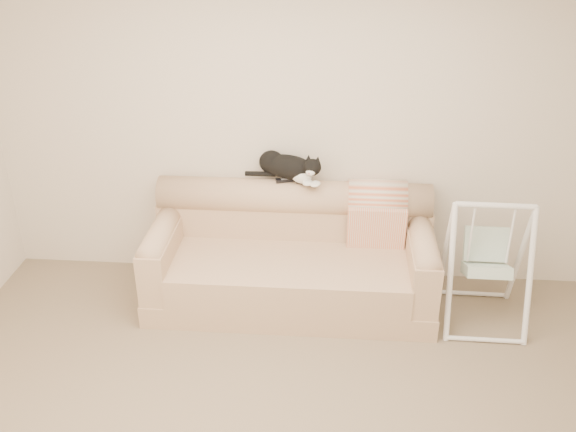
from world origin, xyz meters
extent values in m
cube|color=beige|center=(0.00, 2.00, 1.30)|extent=(5.00, 0.04, 2.60)
cube|color=tan|center=(-0.10, 1.53, 0.09)|extent=(2.20, 0.90, 0.18)
cube|color=tan|center=(-0.10, 1.42, 0.30)|extent=(1.80, 0.68, 0.24)
cube|color=tan|center=(-0.10, 1.87, 0.43)|extent=(2.20, 0.22, 0.50)
cylinder|color=tan|center=(-0.10, 1.87, 0.76)|extent=(2.16, 0.28, 0.28)
cube|color=tan|center=(-1.09, 1.53, 0.39)|extent=(0.20, 0.88, 0.42)
cylinder|color=tan|center=(-1.09, 1.53, 0.60)|extent=(0.18, 0.84, 0.18)
cube|color=tan|center=(0.89, 1.53, 0.39)|extent=(0.20, 0.88, 0.42)
cylinder|color=tan|center=(0.89, 1.53, 0.60)|extent=(0.18, 0.84, 0.18)
cube|color=black|center=(-0.15, 1.87, 0.91)|extent=(0.19, 0.10, 0.02)
cube|color=gray|center=(-0.15, 1.87, 0.92)|extent=(0.11, 0.07, 0.01)
cube|color=black|center=(0.01, 1.83, 0.91)|extent=(0.18, 0.10, 0.02)
ellipsoid|color=black|center=(-0.14, 1.88, 1.01)|extent=(0.48, 0.34, 0.18)
ellipsoid|color=black|center=(-0.28, 1.94, 1.02)|extent=(0.25, 0.24, 0.18)
ellipsoid|color=white|center=(-0.04, 1.81, 0.97)|extent=(0.20, 0.16, 0.13)
ellipsoid|color=black|center=(0.05, 1.77, 1.06)|extent=(0.17, 0.18, 0.13)
ellipsoid|color=white|center=(0.03, 1.72, 1.04)|extent=(0.09, 0.08, 0.05)
sphere|color=#BF7272|center=(0.03, 1.70, 1.04)|extent=(0.02, 0.02, 0.02)
cone|color=black|center=(0.02, 1.80, 1.12)|extent=(0.06, 0.07, 0.06)
cone|color=black|center=(0.09, 1.77, 1.12)|extent=(0.08, 0.08, 0.06)
sphere|color=#AD951E|center=(0.01, 1.74, 1.07)|extent=(0.02, 0.02, 0.02)
sphere|color=#AD951E|center=(0.05, 1.72, 1.07)|extent=(0.02, 0.02, 0.02)
ellipsoid|color=white|center=(0.02, 1.75, 0.94)|extent=(0.11, 0.12, 0.04)
ellipsoid|color=white|center=(0.07, 1.73, 0.94)|extent=(0.11, 0.12, 0.04)
cylinder|color=black|center=(-0.37, 1.89, 0.94)|extent=(0.24, 0.04, 0.04)
cylinder|color=#E3754C|center=(0.56, 1.87, 0.76)|extent=(0.45, 0.33, 0.33)
cube|color=#E3754C|center=(0.56, 1.70, 0.56)|extent=(0.45, 0.09, 0.42)
cylinder|color=white|center=(1.07, 1.27, 0.48)|extent=(0.05, 0.34, 0.97)
cylinder|color=white|center=(1.08, 1.57, 0.48)|extent=(0.05, 0.34, 0.97)
cylinder|color=white|center=(1.63, 1.26, 0.48)|extent=(0.05, 0.34, 0.97)
cylinder|color=white|center=(1.63, 1.56, 0.48)|extent=(0.05, 0.34, 0.97)
cylinder|color=white|center=(1.35, 1.42, 0.96)|extent=(0.56, 0.05, 0.04)
cylinder|color=white|center=(1.35, 1.12, 0.02)|extent=(0.56, 0.04, 0.03)
cylinder|color=white|center=(1.35, 1.72, 0.02)|extent=(0.56, 0.04, 0.03)
cube|color=white|center=(1.35, 1.39, 0.45)|extent=(0.32, 0.29, 0.18)
cube|color=white|center=(1.35, 1.51, 0.60)|extent=(0.32, 0.15, 0.26)
cylinder|color=white|center=(1.21, 1.42, 0.73)|extent=(0.02, 0.02, 0.46)
cylinder|color=white|center=(1.49, 1.42, 0.73)|extent=(0.02, 0.02, 0.46)
camera|label=1|loc=(0.21, -2.71, 2.95)|focal=40.00mm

